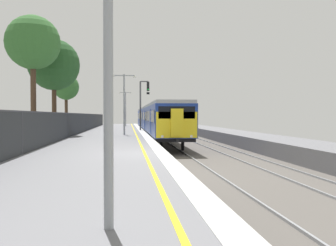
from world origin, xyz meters
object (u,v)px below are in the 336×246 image
object	(u,v)px
platform_lamp_far	(126,106)
background_tree_centre	(54,66)
signal_gantry	(143,100)
background_tree_right	(66,88)
platform_lamp_mid	(124,99)
background_tree_left	(34,44)
platform_lamp_near	(108,18)
commuter_train_at_platform	(154,119)

from	to	relation	value
platform_lamp_far	background_tree_centre	world-z (taller)	background_tree_centre
signal_gantry	background_tree_centre	world-z (taller)	background_tree_centre
platform_lamp_far	background_tree_right	bearing A→B (deg)	-114.43
platform_lamp_mid	background_tree_centre	size ratio (longest dim) A/B	0.64
platform_lamp_far	background_tree_left	size ratio (longest dim) A/B	0.60
background_tree_centre	background_tree_right	size ratio (longest dim) A/B	1.27
background_tree_left	background_tree_right	bearing A→B (deg)	90.88
platform_lamp_near	background_tree_right	bearing A→B (deg)	100.17
platform_lamp_mid	commuter_train_at_platform	bearing A→B (deg)	73.84
commuter_train_at_platform	platform_lamp_mid	size ratio (longest dim) A/B	7.75
platform_lamp_near	platform_lamp_mid	distance (m)	25.62
commuter_train_at_platform	background_tree_right	xyz separation A→B (m)	(-10.03, -0.77, 3.43)
background_tree_centre	background_tree_left	bearing A→B (deg)	-97.73
signal_gantry	platform_lamp_far	bearing A→B (deg)	96.89
platform_lamp_near	platform_lamp_mid	bearing A→B (deg)	90.00
platform_lamp_mid	background_tree_left	bearing A→B (deg)	-148.99
platform_lamp_far	signal_gantry	bearing A→B (deg)	-83.11
platform_lamp_mid	platform_lamp_far	distance (m)	25.62
signal_gantry	platform_lamp_mid	size ratio (longest dim) A/B	1.07
signal_gantry	platform_lamp_mid	xyz separation A→B (m)	(-1.95, -9.45, -0.34)
commuter_train_at_platform	platform_lamp_near	world-z (taller)	platform_lamp_near
commuter_train_at_platform	background_tree_left	distance (m)	19.31
platform_lamp_near	platform_lamp_far	bearing A→B (deg)	90.00
platform_lamp_near	platform_lamp_mid	size ratio (longest dim) A/B	0.99
platform_lamp_near	platform_lamp_far	distance (m)	51.25
background_tree_centre	background_tree_right	distance (m)	10.99
background_tree_centre	commuter_train_at_platform	bearing A→B (deg)	51.61
platform_lamp_mid	background_tree_right	world-z (taller)	background_tree_right
platform_lamp_near	background_tree_right	xyz separation A→B (m)	(-6.59, 36.74, 1.69)
signal_gantry	platform_lamp_far	world-z (taller)	signal_gantry
platform_lamp_far	background_tree_left	bearing A→B (deg)	-102.19
platform_lamp_far	background_tree_right	world-z (taller)	background_tree_right
platform_lamp_mid	background_tree_centre	xyz separation A→B (m)	(-5.82, 0.20, 2.69)
platform_lamp_mid	background_tree_left	size ratio (longest dim) A/B	0.58
background_tree_left	background_tree_centre	bearing A→B (deg)	82.27
platform_lamp_mid	background_tree_right	size ratio (longest dim) A/B	0.81
commuter_train_at_platform	background_tree_right	world-z (taller)	background_tree_right
platform_lamp_far	platform_lamp_mid	bearing A→B (deg)	-90.00
background_tree_centre	background_tree_right	world-z (taller)	background_tree_centre
commuter_train_at_platform	platform_lamp_near	distance (m)	37.70
platform_lamp_near	background_tree_left	xyz separation A→B (m)	(-6.36, 21.80, 3.72)
commuter_train_at_platform	platform_lamp_near	bearing A→B (deg)	-95.25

